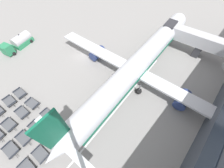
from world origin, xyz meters
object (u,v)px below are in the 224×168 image
Objects in this scene: baggage_dolly_row_near_col_c at (11,150)px; baggage_dolly_row_far_col_b at (32,104)px; baggage_dolly_row_near_col_d at (27,168)px; baggage_dolly_row_mid_a_col_d at (41,155)px; baggage_dolly_row_mid_b_col_a at (10,101)px; baggage_dolly_row_mid_b_col_b at (22,113)px; baggage_dolly_row_far_col_c at (48,115)px; baggage_dolly_row_mid_a_col_c at (24,138)px; fuel_tanker_secondary at (19,42)px; baggage_dolly_row_mid_b_col_d at (52,140)px; baggage_dolly_row_mid_b_col_c at (36,127)px; airplane at (137,65)px; baggage_dolly_row_far_col_d at (63,129)px; baggage_dolly_row_far_col_a at (20,94)px; baggage_dolly_row_mid_a_col_b at (9,125)px.

baggage_dolly_row_far_col_b is (-5.14, 6.58, 0.00)m from baggage_dolly_row_near_col_c.
baggage_dolly_row_mid_a_col_d is at bearing 93.47° from baggage_dolly_row_near_col_d.
baggage_dolly_row_mid_b_col_b is (4.22, 0.50, 0.00)m from baggage_dolly_row_mid_b_col_a.
baggage_dolly_row_near_col_d is at bearing -53.08° from baggage_dolly_row_far_col_c.
fuel_tanker_secondary is at bearing 154.69° from baggage_dolly_row_mid_a_col_c.
baggage_dolly_row_mid_b_col_d is 4.91m from baggage_dolly_row_far_col_c.
baggage_dolly_row_near_col_d is 6.26m from baggage_dolly_row_mid_b_col_c.
baggage_dolly_row_mid_b_col_b is (-10.22, -21.96, -3.08)m from airplane.
fuel_tanker_secondary reaches higher than baggage_dolly_row_mid_b_col_b.
baggage_dolly_row_mid_a_col_c is 6.59m from baggage_dolly_row_far_col_b.
baggage_dolly_row_mid_b_col_a and baggage_dolly_row_far_col_d have the same top height.
baggage_dolly_row_far_col_d is at bearing 98.12° from baggage_dolly_row_mid_a_col_d.
baggage_dolly_row_mid_b_col_a is 2.28m from baggage_dolly_row_far_col_a.
baggage_dolly_row_far_col_d is at bearing 16.72° from baggage_dolly_row_mid_b_col_a.
baggage_dolly_row_mid_b_col_a is (-13.16, 0.98, 0.00)m from baggage_dolly_row_mid_a_col_d.
baggage_dolly_row_near_col_d is at bearing -24.85° from fuel_tanker_secondary.
baggage_dolly_row_near_col_d is 0.99× the size of baggage_dolly_row_mid_a_col_b.
baggage_dolly_row_far_col_d is at bearing 93.99° from baggage_dolly_row_mid_b_col_d.
baggage_dolly_row_mid_b_col_b is at bearing 156.35° from baggage_dolly_row_mid_a_col_c.
baggage_dolly_row_mid_a_col_b and baggage_dolly_row_mid_b_col_d have the same top height.
airplane is 19.06m from baggage_dolly_row_far_col_d.
fuel_tanker_secondary is 25.73m from baggage_dolly_row_mid_b_col_c.
baggage_dolly_row_near_col_d is 1.00× the size of baggage_dolly_row_mid_b_col_a.
baggage_dolly_row_mid_a_col_b is 1.01× the size of baggage_dolly_row_far_col_d.
baggage_dolly_row_far_col_d is (27.89, -6.19, -0.88)m from fuel_tanker_secondary.
baggage_dolly_row_mid_a_col_d is 0.99× the size of baggage_dolly_row_mid_b_col_d.
baggage_dolly_row_far_col_b is at bearing 99.90° from baggage_dolly_row_mid_a_col_b.
baggage_dolly_row_far_col_b is at bearing -173.49° from baggage_dolly_row_far_col_d.
baggage_dolly_row_far_col_b is at bearing -118.22° from airplane.
baggage_dolly_row_far_col_b is 8.67m from baggage_dolly_row_far_col_d.
baggage_dolly_row_near_col_d is 7.15m from baggage_dolly_row_far_col_d.
baggage_dolly_row_near_col_d is at bearing -22.59° from baggage_dolly_row_far_col_a.
baggage_dolly_row_far_col_c is (-0.46, 2.65, 0.00)m from baggage_dolly_row_mid_b_col_c.
baggage_dolly_row_far_col_c is at bearing 97.72° from baggage_dolly_row_mid_a_col_c.
baggage_dolly_row_mid_a_col_d is at bearing -20.92° from fuel_tanker_secondary.
baggage_dolly_row_far_col_a is at bearing 170.66° from baggage_dolly_row_mid_b_col_c.
fuel_tanker_secondary reaches higher than baggage_dolly_row_mid_a_col_b.
baggage_dolly_row_mid_a_col_b is at bearing -78.93° from baggage_dolly_row_mid_b_col_b.
baggage_dolly_row_mid_b_col_d and baggage_dolly_row_far_col_c have the same top height.
baggage_dolly_row_near_col_c is 9.79m from baggage_dolly_row_mid_b_col_a.
baggage_dolly_row_mid_b_col_b is 0.99× the size of baggage_dolly_row_mid_b_col_d.
baggage_dolly_row_near_col_d and baggage_dolly_row_mid_a_col_d have the same top height.
baggage_dolly_row_mid_b_col_c is (-4.52, 1.79, 0.00)m from baggage_dolly_row_mid_a_col_d.
airplane is at bearing 75.00° from baggage_dolly_row_mid_b_col_c.
baggage_dolly_row_far_col_d is (-1.95, -18.70, -3.08)m from airplane.
baggage_dolly_row_mid_a_col_d is 4.78m from baggage_dolly_row_far_col_d.
fuel_tanker_secondary reaches higher than baggage_dolly_row_mid_b_col_a.
baggage_dolly_row_mid_a_col_b is 1.01× the size of baggage_dolly_row_mid_b_col_b.
baggage_dolly_row_mid_a_col_c is at bearing -9.82° from baggage_dolly_row_mid_b_col_a.
airplane is 26.88m from baggage_dolly_row_mid_b_col_a.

